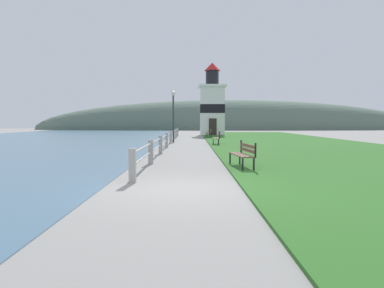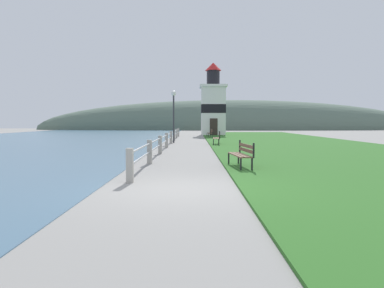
{
  "view_description": "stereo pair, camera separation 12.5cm",
  "coord_description": "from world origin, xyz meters",
  "px_view_note": "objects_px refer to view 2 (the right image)",
  "views": [
    {
      "loc": [
        0.24,
        -8.88,
        1.63
      ],
      "look_at": [
        0.25,
        13.21,
        0.3
      ],
      "focal_mm": 35.0,
      "sensor_mm": 36.0,
      "label": 1
    },
    {
      "loc": [
        0.37,
        -8.88,
        1.63
      ],
      "look_at": [
        0.25,
        13.21,
        0.3
      ],
      "focal_mm": 35.0,
      "sensor_mm": 36.0,
      "label": 2
    }
  ],
  "objects_px": {
    "park_bench_midway": "(217,137)",
    "lamp_post": "(174,107)",
    "park_bench_near": "(242,153)",
    "lighthouse": "(213,105)",
    "park_bench_far": "(210,132)"
  },
  "relations": [
    {
      "from": "park_bench_midway",
      "to": "lamp_post",
      "type": "xyz_separation_m",
      "value": [
        -3.18,
        2.75,
        2.2
      ]
    },
    {
      "from": "park_bench_midway",
      "to": "lighthouse",
      "type": "relative_size",
      "value": 0.23
    },
    {
      "from": "park_bench_far",
      "to": "lamp_post",
      "type": "distance_m",
      "value": 9.94
    },
    {
      "from": "lighthouse",
      "to": "lamp_post",
      "type": "relative_size",
      "value": 2.18
    },
    {
      "from": "park_bench_midway",
      "to": "park_bench_far",
      "type": "bearing_deg",
      "value": -87.01
    },
    {
      "from": "park_bench_near",
      "to": "park_bench_midway",
      "type": "bearing_deg",
      "value": -95.96
    },
    {
      "from": "lighthouse",
      "to": "park_bench_far",
      "type": "bearing_deg",
      "value": -95.0
    },
    {
      "from": "park_bench_far",
      "to": "lighthouse",
      "type": "height_order",
      "value": "lighthouse"
    },
    {
      "from": "park_bench_near",
      "to": "lighthouse",
      "type": "relative_size",
      "value": 0.24
    },
    {
      "from": "lighthouse",
      "to": "lamp_post",
      "type": "xyz_separation_m",
      "value": [
        -3.84,
        -16.22,
        -0.82
      ]
    },
    {
      "from": "park_bench_far",
      "to": "lighthouse",
      "type": "distance_m",
      "value": 7.72
    },
    {
      "from": "park_bench_midway",
      "to": "park_bench_far",
      "type": "relative_size",
      "value": 1.07
    },
    {
      "from": "park_bench_near",
      "to": "lighthouse",
      "type": "height_order",
      "value": "lighthouse"
    },
    {
      "from": "park_bench_midway",
      "to": "lamp_post",
      "type": "distance_m",
      "value": 4.75
    },
    {
      "from": "lighthouse",
      "to": "lamp_post",
      "type": "height_order",
      "value": "lighthouse"
    }
  ]
}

